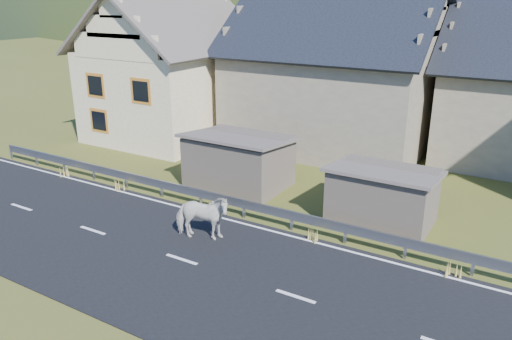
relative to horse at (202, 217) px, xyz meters
The scene contains 10 objects.
ground 1.73m from the horse, 79.33° to the right, with size 160.00×160.00×0.00m, color #404A19.
road 1.72m from the horse, 79.33° to the right, with size 60.00×7.00×0.04m, color black.
lane_markings 1.71m from the horse, 79.33° to the right, with size 60.00×6.60×0.01m, color silver.
guardrail 2.25m from the horse, 82.87° to the left, with size 28.10×0.09×0.75m.
shed_left 5.32m from the horse, 108.91° to the left, with size 4.30×3.30×2.40m, color #6A5E52.
shed_right 6.59m from the horse, 43.49° to the left, with size 3.80×2.90×2.20m, color #6A5E52.
house_cream 14.75m from the horse, 132.73° to the left, with size 7.80×9.80×8.30m.
house_stone_a 14.06m from the horse, 93.06° to the left, with size 10.80×9.80×8.90m.
conifer_patch 121.66m from the horse, 116.76° to the left, with size 76.00×50.00×28.00m, color black.
horse is the anchor object (origin of this frame).
Camera 1 is at (9.11, -10.72, 7.91)m, focal length 35.00 mm.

